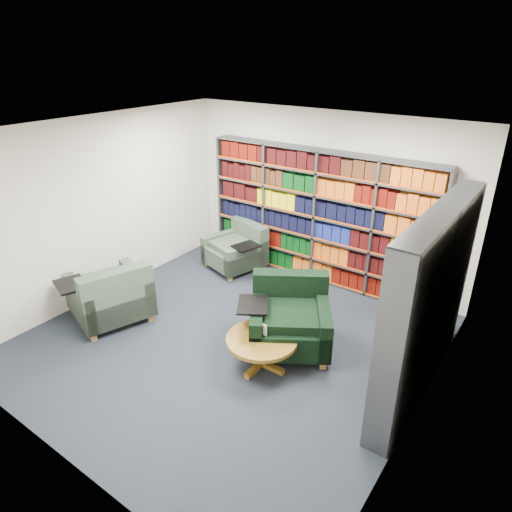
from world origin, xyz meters
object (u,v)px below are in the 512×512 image
Objects in this scene: chair_green_right at (290,319)px; chair_teal_left at (238,250)px; coffee_table at (262,344)px; chair_teal_front at (112,298)px.

chair_teal_left is at bearing 143.58° from chair_green_right.
coffee_table is (1.96, -2.08, 0.01)m from chair_teal_left.
chair_teal_left is 2.86m from coffee_table.
chair_green_right is 2.59m from chair_teal_front.
chair_teal_left is at bearing 133.29° from coffee_table.
chair_green_right is at bearing 88.12° from coffee_table.
chair_green_right is (1.98, -1.46, 0.05)m from chair_teal_left.
chair_teal_front is at bearing -99.29° from chair_teal_left.
chair_teal_left reaches higher than coffee_table.
chair_teal_front is 2.40m from coffee_table.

